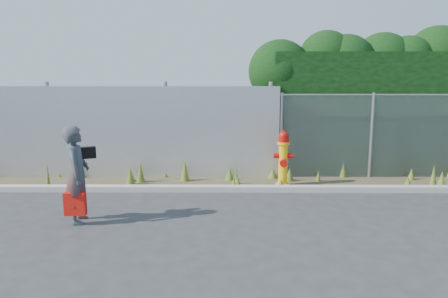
% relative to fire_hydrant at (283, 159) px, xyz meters
% --- Properties ---
extents(ground, '(80.00, 80.00, 0.00)m').
position_rel_fire_hydrant_xyz_m(ground, '(-1.01, -2.23, -0.62)').
color(ground, '#323234').
rests_on(ground, ground).
extents(curb, '(16.00, 0.22, 0.12)m').
position_rel_fire_hydrant_xyz_m(curb, '(-1.01, -0.43, -0.56)').
color(curb, '#A7A097').
rests_on(curb, ground).
extents(weed_strip, '(16.00, 1.33, 0.54)m').
position_rel_fire_hydrant_xyz_m(weed_strip, '(-0.76, 0.22, -0.50)').
color(weed_strip, '#4A3E2A').
rests_on(weed_strip, ground).
extents(corrugated_fence, '(8.50, 0.21, 2.30)m').
position_rel_fire_hydrant_xyz_m(corrugated_fence, '(-4.26, 0.77, 0.48)').
color(corrugated_fence, '#A9ABB1').
rests_on(corrugated_fence, ground).
extents(chainlink_fence, '(6.50, 0.07, 2.05)m').
position_rel_fire_hydrant_xyz_m(chainlink_fence, '(3.23, 0.77, 0.41)').
color(chainlink_fence, gray).
rests_on(chainlink_fence, ground).
extents(hedge, '(7.89, 2.13, 3.85)m').
position_rel_fire_hydrant_xyz_m(hedge, '(3.48, 1.78, 1.47)').
color(hedge, black).
rests_on(hedge, ground).
extents(fire_hydrant, '(0.43, 0.38, 1.28)m').
position_rel_fire_hydrant_xyz_m(fire_hydrant, '(0.00, 0.00, 0.00)').
color(fire_hydrant, '#FFB90D').
rests_on(fire_hydrant, ground).
extents(woman, '(0.49, 0.66, 1.66)m').
position_rel_fire_hydrant_xyz_m(woman, '(-3.79, -2.33, 0.21)').
color(woman, '#106066').
rests_on(woman, ground).
extents(red_tote_bag, '(0.35, 0.13, 0.46)m').
position_rel_fire_hydrant_xyz_m(red_tote_bag, '(-3.80, -2.51, -0.25)').
color(red_tote_bag, red).
extents(black_shoulder_bag, '(0.27, 0.11, 0.20)m').
position_rel_fire_hydrant_xyz_m(black_shoulder_bag, '(-3.67, -2.11, 0.55)').
color(black_shoulder_bag, black).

